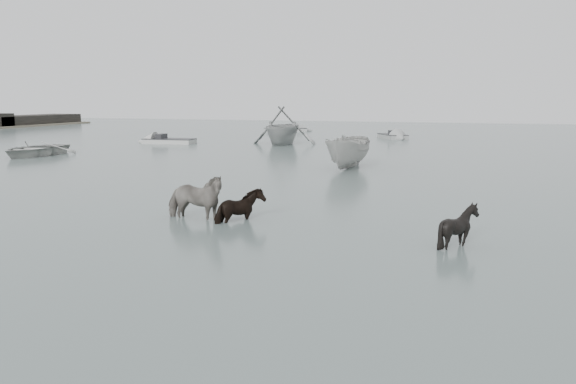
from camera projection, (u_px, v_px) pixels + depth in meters
The scene contains 10 objects.
ground at pixel (302, 234), 14.74m from camera, with size 140.00×140.00×0.00m, color #536360.
pony_pinto at pixel (194, 192), 16.30m from camera, with size 0.89×1.95×1.64m, color black.
pony_dark at pixel (241, 199), 16.10m from camera, with size 1.28×1.10×1.29m, color black.
pony_black at pixel (459, 221), 13.38m from camera, with size 0.99×1.12×1.23m, color black.
rowboat_lead at pixel (35, 147), 34.43m from camera, with size 3.53×4.94×1.02m, color #B1B2AD.
rowboat_trail at pixel (283, 124), 42.68m from camera, with size 4.97×5.76×3.03m, color #A1A3A1.
boat_small at pixel (349, 150), 28.25m from camera, with size 1.75×4.66×1.80m, color #AEAEA9.
skiff_outer at pixel (169, 139), 43.60m from camera, with size 5.46×1.60×0.75m, color #BBBAB5, non-canonical shape.
skiff_mid at pixel (393, 134), 48.98m from camera, with size 4.58×1.60×0.75m, color gray, non-canonical shape.
skiff_far at pixel (285, 128), 58.83m from camera, with size 6.00×1.60×0.75m, color #AAADAA, non-canonical shape.
Camera 1 is at (4.11, -13.76, 3.53)m, focal length 35.00 mm.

